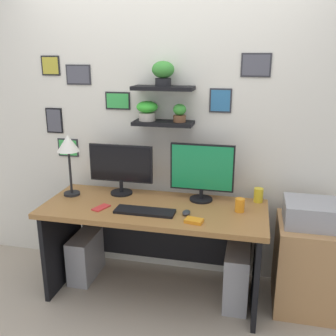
% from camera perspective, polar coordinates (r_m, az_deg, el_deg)
% --- Properties ---
extents(ground_plane, '(8.00, 8.00, 0.00)m').
position_cam_1_polar(ground_plane, '(3.23, -2.03, -18.19)').
color(ground_plane, tan).
extents(back_wall_assembly, '(4.40, 0.24, 2.70)m').
position_cam_1_polar(back_wall_assembly, '(3.12, -0.28, 7.61)').
color(back_wall_assembly, silver).
rests_on(back_wall_assembly, ground).
extents(desk, '(1.69, 0.68, 0.75)m').
position_cam_1_polar(desk, '(3.01, -1.86, -9.08)').
color(desk, '#9E6B38').
rests_on(desk, ground).
extents(monitor_left, '(0.53, 0.18, 0.41)m').
position_cam_1_polar(monitor_left, '(3.09, -7.12, 0.18)').
color(monitor_left, black).
rests_on(monitor_left, desk).
extents(monitor_right, '(0.49, 0.18, 0.45)m').
position_cam_1_polar(monitor_right, '(2.93, 5.14, -0.42)').
color(monitor_right, black).
rests_on(monitor_right, desk).
extents(keyboard, '(0.44, 0.14, 0.02)m').
position_cam_1_polar(keyboard, '(2.77, -3.53, -6.54)').
color(keyboard, black).
rests_on(keyboard, desk).
extents(computer_mouse, '(0.06, 0.09, 0.03)m').
position_cam_1_polar(computer_mouse, '(2.73, 2.78, -6.73)').
color(computer_mouse, '#2D2D33').
rests_on(computer_mouse, desk).
extents(desk_lamp, '(0.18, 0.18, 0.50)m').
position_cam_1_polar(desk_lamp, '(3.09, -14.81, 2.96)').
color(desk_lamp, black).
rests_on(desk_lamp, desk).
extents(cell_phone, '(0.12, 0.16, 0.01)m').
position_cam_1_polar(cell_phone, '(2.88, -10.06, -5.91)').
color(cell_phone, red).
rests_on(cell_phone, desk).
extents(pen_cup, '(0.07, 0.07, 0.10)m').
position_cam_1_polar(pen_cup, '(2.81, 10.78, -5.52)').
color(pen_cup, orange).
rests_on(pen_cup, desk).
extents(scissors_tray, '(0.13, 0.10, 0.02)m').
position_cam_1_polar(scissors_tray, '(2.61, 3.94, -7.94)').
color(scissors_tray, orange).
rests_on(scissors_tray, desk).
extents(water_cup, '(0.07, 0.07, 0.11)m').
position_cam_1_polar(water_cup, '(3.02, 13.49, -4.00)').
color(water_cup, yellow).
rests_on(water_cup, desk).
extents(drawer_cabinet, '(0.44, 0.50, 0.67)m').
position_cam_1_polar(drawer_cabinet, '(3.10, 20.01, -13.58)').
color(drawer_cabinet, tan).
rests_on(drawer_cabinet, ground).
extents(printer, '(0.38, 0.34, 0.17)m').
position_cam_1_polar(printer, '(2.92, 20.83, -6.37)').
color(printer, '#9E9EA3').
rests_on(printer, drawer_cabinet).
extents(computer_tower_left, '(0.18, 0.40, 0.39)m').
position_cam_1_polar(computer_tower_left, '(3.41, -12.30, -12.81)').
color(computer_tower_left, '#99999E').
rests_on(computer_tower_left, ground).
extents(computer_tower_right, '(0.18, 0.40, 0.45)m').
position_cam_1_polar(computer_tower_right, '(3.05, 10.34, -15.75)').
color(computer_tower_right, '#99999E').
rests_on(computer_tower_right, ground).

